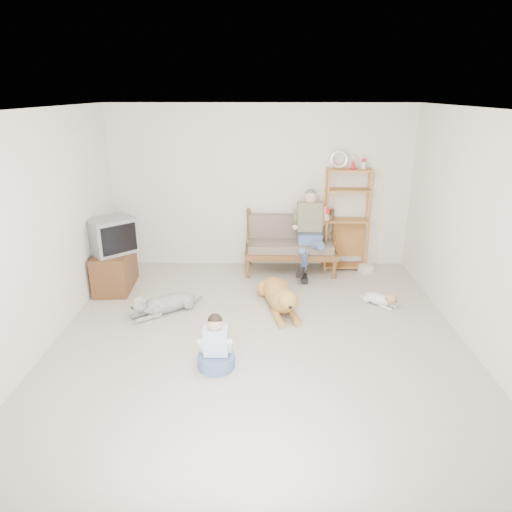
{
  "coord_description": "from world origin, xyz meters",
  "views": [
    {
      "loc": [
        0.02,
        -4.79,
        2.88
      ],
      "look_at": [
        -0.05,
        1.0,
        0.77
      ],
      "focal_mm": 32.0,
      "sensor_mm": 36.0,
      "label": 1
    }
  ],
  "objects_px": {
    "etagere": "(347,219)",
    "golden_retriever": "(280,296)",
    "loveseat": "(290,243)",
    "tv_stand": "(115,270)"
  },
  "relations": [
    {
      "from": "loveseat",
      "to": "tv_stand",
      "type": "distance_m",
      "value": 2.84
    },
    {
      "from": "tv_stand",
      "to": "loveseat",
      "type": "bearing_deg",
      "value": 12.75
    },
    {
      "from": "loveseat",
      "to": "golden_retriever",
      "type": "xyz_separation_m",
      "value": [
        -0.22,
        -1.45,
        -0.3
      ]
    },
    {
      "from": "loveseat",
      "to": "etagere",
      "type": "relative_size",
      "value": 0.76
    },
    {
      "from": "loveseat",
      "to": "tv_stand",
      "type": "xyz_separation_m",
      "value": [
        -2.73,
        -0.78,
        -0.19
      ]
    },
    {
      "from": "tv_stand",
      "to": "golden_retriever",
      "type": "bearing_deg",
      "value": -18.23
    },
    {
      "from": "etagere",
      "to": "golden_retriever",
      "type": "bearing_deg",
      "value": -126.41
    },
    {
      "from": "tv_stand",
      "to": "golden_retriever",
      "type": "relative_size",
      "value": 0.63
    },
    {
      "from": "etagere",
      "to": "tv_stand",
      "type": "relative_size",
      "value": 2.15
    },
    {
      "from": "etagere",
      "to": "tv_stand",
      "type": "bearing_deg",
      "value": -166.36
    }
  ]
}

